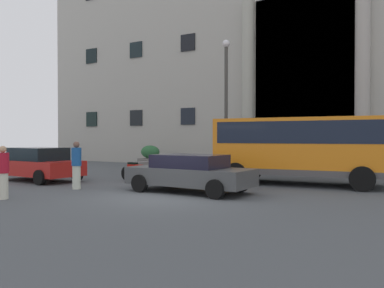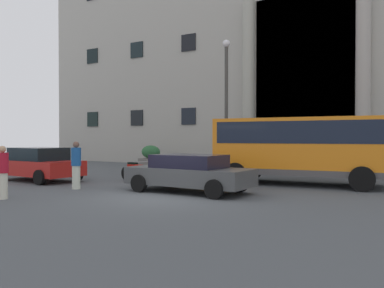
{
  "view_description": "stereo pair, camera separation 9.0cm",
  "coord_description": "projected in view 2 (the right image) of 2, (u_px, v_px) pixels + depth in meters",
  "views": [
    {
      "loc": [
        7.22,
        -10.67,
        1.92
      ],
      "look_at": [
        -1.96,
        5.23,
        1.62
      ],
      "focal_mm": 37.14,
      "sensor_mm": 36.0,
      "label": 1
    },
    {
      "loc": [
        7.3,
        -10.62,
        1.92
      ],
      "look_at": [
        -1.96,
        5.23,
        1.62
      ],
      "focal_mm": 37.14,
      "sensor_mm": 36.0,
      "label": 2
    }
  ],
  "objects": [
    {
      "name": "motorcycle_near_kerb",
      "position": [
        135.0,
        171.0,
        17.42
      ],
      "size": [
        1.92,
        0.73,
        0.89
      ],
      "rotation": [
        0.0,
        0.0,
        -0.26
      ],
      "color": "black",
      "rests_on": "ground_plane"
    },
    {
      "name": "orange_minibus",
      "position": [
        301.0,
        145.0,
        16.1
      ],
      "size": [
        6.92,
        3.21,
        2.69
      ],
      "rotation": [
        0.0,
        0.0,
        0.09
      ],
      "color": "orange",
      "rests_on": "ground_plane"
    },
    {
      "name": "hedge_planter_far_west",
      "position": [
        249.0,
        158.0,
        22.88
      ],
      "size": [
        1.83,
        0.85,
        1.5
      ],
      "color": "slate",
      "rests_on": "ground_plane"
    },
    {
      "name": "pedestrian_woman_dark_dress",
      "position": [
        76.0,
        165.0,
        14.74
      ],
      "size": [
        0.36,
        0.36,
        1.77
      ],
      "rotation": [
        0.0,
        0.0,
        4.8
      ],
      "color": "beige",
      "rests_on": "ground_plane"
    },
    {
      "name": "parked_estate_mid",
      "position": [
        189.0,
        173.0,
        13.89
      ],
      "size": [
        4.49,
        2.14,
        1.32
      ],
      "rotation": [
        0.0,
        0.0,
        -0.03
      ],
      "color": "#454749",
      "rests_on": "ground_plane"
    },
    {
      "name": "ground_plane",
      "position": [
        163.0,
        198.0,
        12.88
      ],
      "size": [
        80.0,
        64.0,
        0.12
      ],
      "primitive_type": "cube",
      "color": "#4A4F52"
    },
    {
      "name": "parked_sedan_second",
      "position": [
        39.0,
        164.0,
        17.53
      ],
      "size": [
        4.22,
        2.3,
        1.47
      ],
      "rotation": [
        0.0,
        0.0,
        -0.06
      ],
      "color": "red",
      "rests_on": "ground_plane"
    },
    {
      "name": "pedestrian_woman_with_bag",
      "position": [
        3.0,
        172.0,
        12.35
      ],
      "size": [
        0.36,
        0.36,
        1.66
      ],
      "rotation": [
        0.0,
        0.0,
        2.33
      ],
      "color": "beige",
      "rests_on": "ground_plane"
    },
    {
      "name": "office_building_facade",
      "position": [
        304.0,
        55.0,
        27.84
      ],
      "size": [
        39.43,
        9.64,
        15.39
      ],
      "color": "#A8A59A",
      "rests_on": "ground_plane"
    },
    {
      "name": "hedge_planter_far_east",
      "position": [
        151.0,
        156.0,
        26.35
      ],
      "size": [
        1.47,
        0.89,
        1.39
      ],
      "color": "slate",
      "rests_on": "ground_plane"
    },
    {
      "name": "lamppost_plaza_centre",
      "position": [
        226.0,
        95.0,
        20.5
      ],
      "size": [
        0.4,
        0.4,
        6.96
      ],
      "color": "#3F3D39",
      "rests_on": "ground_plane"
    }
  ]
}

